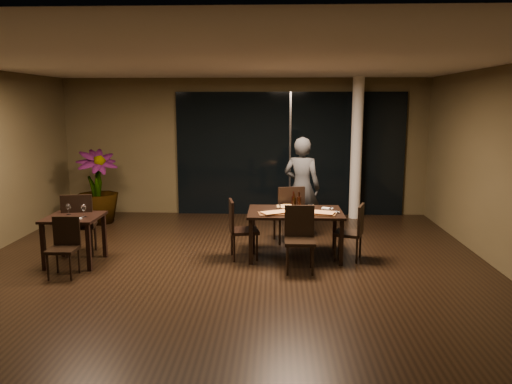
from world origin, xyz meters
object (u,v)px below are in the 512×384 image
(potted_plant, at_px, (97,187))
(bottle_b, at_px, (299,201))
(chair_main_far, at_px, (289,211))
(chair_side_near, at_px, (65,243))
(chair_main_right, at_px, (353,229))
(chair_side_far, at_px, (79,221))
(chair_main_left, at_px, (239,226))
(diner, at_px, (302,188))
(bottle_a, at_px, (294,202))
(chair_main_near, at_px, (300,235))
(side_table, at_px, (74,224))
(bottle_c, at_px, (294,201))
(main_table, at_px, (295,216))

(potted_plant, distance_m, bottle_b, 4.59)
(chair_main_far, bearing_deg, chair_side_near, 14.76)
(chair_main_right, relative_size, chair_side_far, 0.87)
(chair_main_far, xyz_separation_m, bottle_b, (0.13, -0.76, 0.33))
(chair_main_far, distance_m, chair_main_left, 1.24)
(chair_main_right, xyz_separation_m, diner, (-0.75, 1.38, 0.43))
(diner, distance_m, bottle_a, 1.17)
(chair_main_far, distance_m, potted_plant, 4.16)
(potted_plant, bearing_deg, chair_main_right, -25.40)
(chair_main_near, distance_m, bottle_a, 0.82)
(chair_side_far, relative_size, diner, 0.56)
(side_table, height_order, chair_main_far, chair_main_far)
(chair_main_near, bearing_deg, chair_side_near, -173.75)
(chair_main_far, distance_m, bottle_b, 0.84)
(potted_plant, bearing_deg, chair_main_left, -36.90)
(chair_side_far, height_order, potted_plant, potted_plant)
(side_table, bearing_deg, bottle_a, 9.61)
(chair_main_near, distance_m, bottle_b, 0.78)
(side_table, relative_size, bottle_c, 2.65)
(chair_main_left, bearing_deg, chair_side_near, 99.26)
(side_table, distance_m, chair_main_far, 3.57)
(chair_side_far, xyz_separation_m, bottle_b, (3.54, 0.14, 0.33))
(main_table, height_order, side_table, same)
(chair_main_right, bearing_deg, potted_plant, -97.10)
(bottle_c, bearing_deg, diner, 80.44)
(chair_side_far, bearing_deg, main_table, 169.81)
(chair_main_left, relative_size, bottle_a, 3.42)
(potted_plant, bearing_deg, diner, -12.93)
(main_table, distance_m, bottle_b, 0.24)
(chair_side_near, xyz_separation_m, bottle_c, (3.31, 1.13, 0.43))
(main_table, height_order, chair_main_far, chair_main_far)
(chair_main_far, xyz_separation_m, bottle_c, (0.05, -0.69, 0.32))
(chair_main_right, distance_m, diner, 1.62)
(chair_main_left, height_order, chair_side_near, chair_main_left)
(chair_main_left, distance_m, bottle_b, 1.04)
(chair_side_far, bearing_deg, bottle_b, 170.24)
(chair_main_far, height_order, bottle_c, bottle_c)
(chair_side_far, relative_size, bottle_c, 3.42)
(chair_side_near, bearing_deg, main_table, 16.14)
(bottle_b, distance_m, bottle_c, 0.11)
(main_table, distance_m, bottle_c, 0.25)
(main_table, height_order, bottle_c, bottle_c)
(chair_main_right, xyz_separation_m, chair_side_near, (-4.24, -0.89, -0.03))
(side_table, bearing_deg, chair_main_left, 8.03)
(chair_main_left, height_order, potted_plant, potted_plant)
(chair_main_near, height_order, bottle_b, bottle_b)
(diner, relative_size, bottle_b, 5.97)
(chair_main_near, bearing_deg, side_table, 177.21)
(main_table, xyz_separation_m, side_table, (-3.40, -0.50, -0.05))
(chair_main_near, bearing_deg, diner, 86.17)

